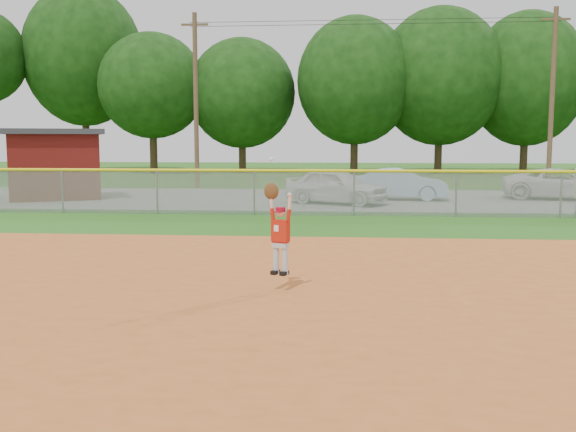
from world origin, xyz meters
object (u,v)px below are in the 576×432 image
object	(u,v)px
utility_shed	(55,164)
car_blue	(400,184)
car_white_b	(559,184)
car_white_a	(336,186)
ballplayer	(279,229)

from	to	relation	value
utility_shed	car_blue	bearing A→B (deg)	3.11
car_blue	car_white_b	bearing A→B (deg)	-76.44
car_blue	utility_shed	world-z (taller)	utility_shed
car_white_b	utility_shed	xyz separation A→B (m)	(-21.27, -1.52, 0.84)
car_white_a	utility_shed	xyz separation A→B (m)	(-11.92, 1.26, 0.80)
car_white_a	car_white_b	xyz separation A→B (m)	(9.35, 2.78, -0.04)
car_white_a	car_blue	size ratio (longest dim) A/B	1.02
car_white_a	car_blue	distance (m)	3.34
utility_shed	car_white_a	bearing A→B (deg)	-6.02
car_white_a	car_blue	world-z (taller)	car_white_a
car_white_a	utility_shed	world-z (taller)	utility_shed
utility_shed	ballplayer	world-z (taller)	utility_shed
car_blue	car_white_a	bearing A→B (deg)	135.17
car_white_b	utility_shed	distance (m)	21.34
ballplayer	car_white_a	bearing A→B (deg)	86.72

